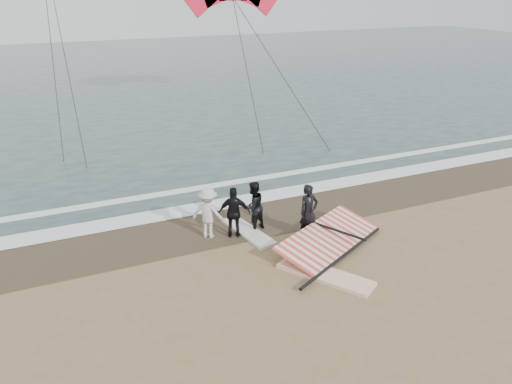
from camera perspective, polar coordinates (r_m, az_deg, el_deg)
ground at (r=12.88m, az=9.50°, el=-10.70°), size 120.00×120.00×0.00m
sea at (r=42.84m, az=-15.72°, el=12.67°), size 120.00×54.00×0.02m
wet_sand at (r=16.29m, az=0.92°, el=-2.75°), size 120.00×2.80×0.01m
foam_near at (r=17.44m, az=-1.01°, el=-0.86°), size 120.00×0.90×0.01m
foam_far at (r=18.90m, az=-3.03°, el=1.05°), size 120.00×0.45×0.01m
man_main at (r=14.71m, az=6.02°, el=-2.26°), size 0.64×0.45×1.67m
board_white at (r=13.23m, az=7.92°, el=-9.35°), size 1.96×2.54×0.10m
board_cream at (r=15.21m, az=-0.92°, el=-4.56°), size 0.99×2.30×0.09m
trio_cluster at (r=14.82m, az=-3.04°, el=-2.15°), size 2.44×1.20×1.59m
sail_rig at (r=14.61m, az=7.78°, el=-5.35°), size 3.85×3.20×0.49m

